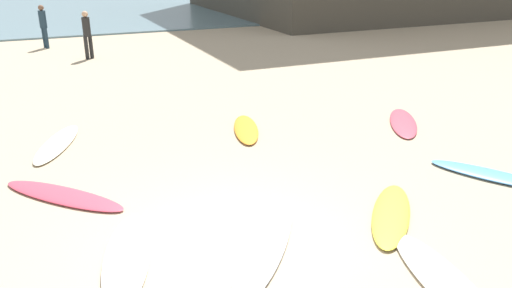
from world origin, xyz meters
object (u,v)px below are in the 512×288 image
at_px(surfboard_6, 127,256).
at_px(surfboard_7, 57,144).
at_px(surfboard_3, 447,284).
at_px(beachgoer_near, 87,32).
at_px(surfboard_2, 491,175).
at_px(surfboard_4, 246,129).
at_px(surfboard_5, 265,247).
at_px(surfboard_9, 391,214).
at_px(surfboard_0, 63,195).
at_px(beachgoer_mid, 43,24).
at_px(surfboard_8, 403,123).

bearing_deg(surfboard_6, surfboard_7, 112.24).
height_order(surfboard_3, beachgoer_near, beachgoer_near).
bearing_deg(surfboard_7, surfboard_3, 141.32).
xyz_separation_m(surfboard_2, surfboard_4, (-3.06, 3.98, 0.00)).
relative_size(surfboard_5, surfboard_9, 1.18).
xyz_separation_m(surfboard_0, surfboard_2, (7.02, -2.18, 0.01)).
bearing_deg(surfboard_7, surfboard_5, 134.86).
height_order(surfboard_3, beachgoer_mid, beachgoer_mid).
distance_m(surfboard_4, surfboard_9, 4.48).
height_order(surfboard_0, surfboard_6, surfboard_6).
height_order(surfboard_3, surfboard_4, surfboard_4).
height_order(surfboard_0, surfboard_7, surfboard_7).
height_order(surfboard_4, surfboard_8, surfboard_4).
bearing_deg(beachgoer_near, surfboard_7, -129.63).
distance_m(surfboard_4, beachgoer_mid, 13.18).
distance_m(surfboard_6, surfboard_8, 7.46).
bearing_deg(surfboard_6, beachgoer_mid, 106.22).
bearing_deg(surfboard_7, surfboard_9, 151.67).
bearing_deg(surfboard_3, surfboard_7, -49.62).
bearing_deg(surfboard_9, surfboard_0, 10.84).
xyz_separation_m(surfboard_5, beachgoer_near, (-0.68, 14.19, 0.92)).
bearing_deg(beachgoer_near, surfboard_5, -116.47).
bearing_deg(beachgoer_mid, surfboard_8, -174.03).
relative_size(surfboard_2, surfboard_4, 1.07).
xyz_separation_m(surfboard_3, surfboard_8, (3.42, 5.09, -0.00)).
bearing_deg(surfboard_0, beachgoer_mid, -133.15).
relative_size(surfboard_7, surfboard_9, 1.10).
distance_m(surfboard_2, surfboard_4, 5.02).
relative_size(surfboard_7, surfboard_8, 1.06).
height_order(surfboard_6, beachgoer_near, beachgoer_near).
bearing_deg(beachgoer_near, surfboard_8, -90.80).
relative_size(surfboard_6, beachgoer_mid, 1.28).
height_order(surfboard_8, surfboard_9, surfboard_9).
bearing_deg(surfboard_3, surfboard_9, -95.18).
bearing_deg(surfboard_3, surfboard_4, -79.13).
xyz_separation_m(surfboard_3, surfboard_9, (0.45, 1.66, 0.00)).
xyz_separation_m(surfboard_7, surfboard_8, (7.42, -1.74, -0.00)).
bearing_deg(surfboard_9, surfboard_6, 34.58).
relative_size(surfboard_4, beachgoer_near, 1.14).
xyz_separation_m(surfboard_0, surfboard_4, (3.96, 1.81, 0.01)).
bearing_deg(surfboard_5, surfboard_6, -158.96).
relative_size(surfboard_0, surfboard_7, 1.05).
relative_size(surfboard_2, surfboard_5, 0.85).
distance_m(surfboard_5, surfboard_9, 2.13).
relative_size(surfboard_0, surfboard_8, 1.11).
distance_m(surfboard_0, surfboard_3, 5.91).
relative_size(surfboard_6, surfboard_9, 1.05).
relative_size(surfboard_0, surfboard_9, 1.16).
bearing_deg(surfboard_3, surfboard_0, -36.64).
bearing_deg(surfboard_0, surfboard_3, 91.44).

